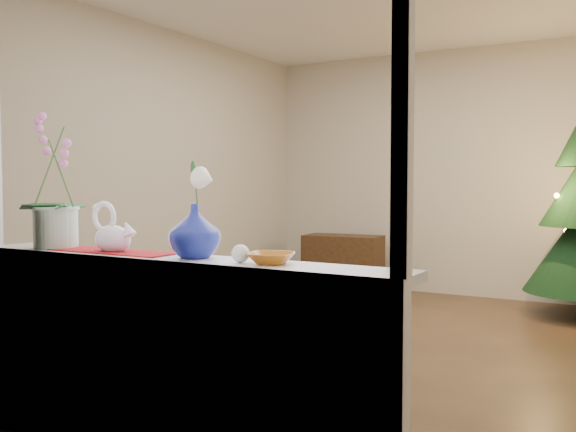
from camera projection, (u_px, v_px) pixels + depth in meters
name	position (u px, v px, depth m)	size (l,w,h in m)	color
ground	(377.00, 345.00, 4.89)	(5.00, 5.00, 0.00)	#362416
wall_back	(465.00, 173.00, 6.98)	(4.50, 0.10, 2.70)	beige
wall_front	(151.00, 157.00, 2.66)	(4.50, 0.10, 2.70)	beige
wall_left	(151.00, 171.00, 5.94)	(0.10, 5.00, 2.70)	beige
window_apron	(160.00, 370.00, 2.74)	(2.20, 0.08, 0.88)	white
windowsill	(173.00, 261.00, 2.79)	(2.20, 0.26, 0.04)	white
window_frame	(155.00, 73.00, 2.67)	(2.22, 0.06, 1.60)	white
runner	(110.00, 251.00, 2.98)	(0.70, 0.20, 0.01)	maroon
orchid_pot	(55.00, 180.00, 3.14)	(0.23, 0.23, 0.67)	white
swan	(113.00, 228.00, 2.96)	(0.26, 0.12, 0.22)	silver
blue_vase	(195.00, 227.00, 2.73)	(0.25, 0.25, 0.27)	navy
lily	(194.00, 172.00, 2.72)	(0.15, 0.08, 0.20)	silver
paperweight	(240.00, 254.00, 2.57)	(0.07, 0.07, 0.07)	silver
amber_dish	(271.00, 259.00, 2.54)	(0.16, 0.16, 0.04)	#A35C16
side_table	(343.00, 264.00, 7.26)	(0.86, 0.43, 0.65)	black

